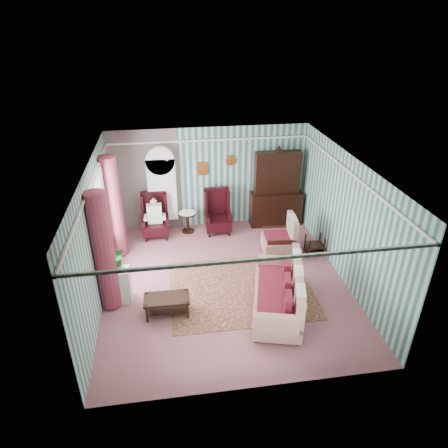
{
  "coord_description": "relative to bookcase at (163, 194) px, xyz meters",
  "views": [
    {
      "loc": [
        -1.17,
        -7.52,
        5.6
      ],
      "look_at": [
        0.05,
        0.6,
        1.23
      ],
      "focal_mm": 32.0,
      "sensor_mm": 36.0,
      "label": 1
    }
  ],
  "objects": [
    {
      "name": "nest_table",
      "position": [
        3.82,
        -1.94,
        -0.85
      ],
      "size": [
        0.45,
        0.38,
        0.54
      ],
      "primitive_type": "cube",
      "color": "black",
      "rests_on": "floor"
    },
    {
      "name": "dresser_hutch",
      "position": [
        3.25,
        -0.12,
        0.06
      ],
      "size": [
        1.5,
        0.56,
        2.36
      ],
      "primitive_type": "cube",
      "color": "black",
      "rests_on": "floor"
    },
    {
      "name": "seated_woman",
      "position": [
        -0.25,
        -0.39,
        -0.53
      ],
      "size": [
        0.44,
        0.4,
        1.18
      ],
      "primitive_type": null,
      "color": "silver",
      "rests_on": "floor"
    },
    {
      "name": "floor",
      "position": [
        1.35,
        -2.84,
        -1.12
      ],
      "size": [
        6.0,
        6.0,
        0.0
      ],
      "primitive_type": "plane",
      "color": "#985962",
      "rests_on": "ground"
    },
    {
      "name": "rug",
      "position": [
        1.65,
        -3.14,
        -1.11
      ],
      "size": [
        3.2,
        2.6,
        0.01
      ],
      "primitive_type": "cube",
      "color": "#4D191A",
      "rests_on": "floor"
    },
    {
      "name": "bookcase",
      "position": [
        0.0,
        0.0,
        0.0
      ],
      "size": [
        0.8,
        0.28,
        2.24
      ],
      "primitive_type": "cube",
      "color": "silver",
      "rests_on": "floor"
    },
    {
      "name": "plant_stand",
      "position": [
        -1.05,
        -3.14,
        -0.72
      ],
      "size": [
        0.55,
        0.35,
        0.8
      ],
      "primitive_type": "cube",
      "color": "silver",
      "rests_on": "floor"
    },
    {
      "name": "coffee_table",
      "position": [
        -0.02,
        -3.74,
        -0.91
      ],
      "size": [
        0.95,
        0.51,
        0.42
      ],
      "primitive_type": "cube",
      "rotation": [
        0.0,
        0.0,
        -0.01
      ],
      "color": "black",
      "rests_on": "floor"
    },
    {
      "name": "potted_plant_c",
      "position": [
        -1.08,
        -3.07,
        -0.12
      ],
      "size": [
        0.27,
        0.27,
        0.39
      ],
      "primitive_type": "imported",
      "rotation": [
        0.0,
        0.0,
        -0.24
      ],
      "color": "#1D5119",
      "rests_on": "plant_stand"
    },
    {
      "name": "sofa",
      "position": [
        2.25,
        -3.99,
        -0.61
      ],
      "size": [
        1.53,
        2.33,
        1.02
      ],
      "primitive_type": "cube",
      "rotation": [
        0.0,
        0.0,
        1.32
      ],
      "color": "#B7AF8E",
      "rests_on": "floor"
    },
    {
      "name": "round_side_table",
      "position": [
        0.65,
        -0.24,
        -0.82
      ],
      "size": [
        0.5,
        0.5,
        0.6
      ],
      "primitive_type": "cylinder",
      "color": "black",
      "rests_on": "floor"
    },
    {
      "name": "wingback_left",
      "position": [
        -0.25,
        -0.39,
        -0.5
      ],
      "size": [
        0.76,
        0.8,
        1.25
      ],
      "primitive_type": "cube",
      "color": "black",
      "rests_on": "floor"
    },
    {
      "name": "potted_plant_a",
      "position": [
        -1.08,
        -3.28,
        -0.13
      ],
      "size": [
        0.42,
        0.4,
        0.37
      ],
      "primitive_type": "imported",
      "rotation": [
        0.0,
        0.0,
        0.4
      ],
      "color": "#19501B",
      "rests_on": "plant_stand"
    },
    {
      "name": "floral_armchair",
      "position": [
        2.88,
        -1.81,
        -0.68
      ],
      "size": [
        0.93,
        0.95,
        0.89
      ],
      "primitive_type": "cube",
      "rotation": [
        0.0,
        0.0,
        1.49
      ],
      "color": "tan",
      "rests_on": "floor"
    },
    {
      "name": "potted_plant_b",
      "position": [
        -0.97,
        -2.99,
        -0.09
      ],
      "size": [
        0.27,
        0.23,
        0.45
      ],
      "primitive_type": "imported",
      "rotation": [
        0.0,
        0.0,
        -0.12
      ],
      "color": "#1B531A",
      "rests_on": "plant_stand"
    },
    {
      "name": "wingback_right",
      "position": [
        1.5,
        -0.39,
        -0.5
      ],
      "size": [
        0.76,
        0.8,
        1.25
      ],
      "primitive_type": "cube",
      "color": "black",
      "rests_on": "floor"
    },
    {
      "name": "room_shell",
      "position": [
        0.73,
        -2.66,
        0.89
      ],
      "size": [
        5.53,
        6.02,
        2.91
      ],
      "color": "#36635C",
      "rests_on": "ground"
    }
  ]
}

